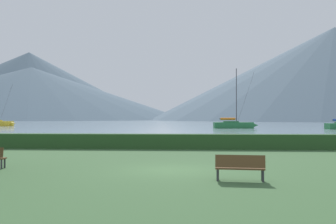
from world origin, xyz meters
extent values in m
plane|color=#385B33|center=(0.00, 0.00, 0.00)|extent=(1000.00, 1000.00, 0.00)
cube|color=#8499A8|center=(0.00, 137.00, 0.00)|extent=(320.00, 246.00, 0.00)
cube|color=#284C23|center=(0.00, 11.00, 0.53)|extent=(80.00, 1.20, 1.07)
cone|color=gold|center=(-44.11, 76.67, 0.63)|extent=(1.46, 1.19, 1.06)
cylinder|color=#333338|center=(-46.09, 76.87, 5.71)|extent=(3.76, 0.41, 10.06)
cube|color=#236B38|center=(9.33, 61.69, 0.62)|extent=(8.06, 3.28, 1.24)
cone|color=#236B38|center=(13.82, 62.03, 0.62)|extent=(1.43, 1.15, 1.05)
cube|color=#206032|center=(8.89, 61.66, 1.07)|extent=(3.06, 2.10, 0.79)
cylinder|color=#333338|center=(10.01, 61.74, 6.46)|extent=(0.16, 0.16, 11.55)
cylinder|color=#333338|center=(8.24, 61.61, 1.92)|extent=(3.55, 0.40, 0.14)
cylinder|color=orange|center=(8.24, 61.61, 1.92)|extent=(3.04, 0.72, 0.50)
cylinder|color=#333338|center=(11.86, 61.88, 6.17)|extent=(3.74, 0.31, 10.99)
cube|color=brown|center=(2.59, -2.61, 0.45)|extent=(1.79, 0.63, 0.06)
cube|color=brown|center=(2.57, -2.80, 0.73)|extent=(1.76, 0.31, 0.45)
cylinder|color=#333338|center=(3.40, -2.53, 0.23)|extent=(0.08, 0.08, 0.45)
cylinder|color=#333338|center=(1.81, -2.37, 0.23)|extent=(0.08, 0.08, 0.45)
cylinder|color=#333338|center=(3.36, -2.86, 0.23)|extent=(0.08, 0.08, 0.45)
cylinder|color=#333338|center=(1.78, -2.70, 0.23)|extent=(0.08, 0.08, 0.45)
cylinder|color=#333338|center=(-7.59, 0.22, 0.23)|extent=(0.08, 0.08, 0.45)
cylinder|color=#333338|center=(-7.57, -0.11, 0.23)|extent=(0.08, 0.08, 0.45)
cone|color=#425666|center=(-144.15, 318.55, 23.70)|extent=(283.18, 283.18, 47.40)
cone|color=#4C6070|center=(110.09, 280.17, 35.50)|extent=(284.32, 284.32, 71.01)
cone|color=#425666|center=(-176.96, 388.43, 36.65)|extent=(281.18, 281.18, 73.30)
camera|label=1|loc=(0.84, -16.47, 2.31)|focal=40.64mm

